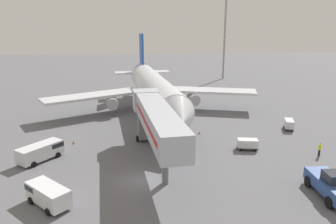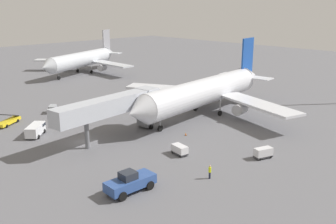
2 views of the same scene
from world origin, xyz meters
name	(u,v)px [view 2 (image 2 of 2)]	position (x,y,z in m)	size (l,w,h in m)	color
ground_plane	(83,142)	(0.00, 0.00, 0.00)	(300.00, 300.00, 0.00)	slate
airplane_at_gate	(206,91)	(3.09, 26.69, 4.74)	(40.13, 42.98, 14.04)	silver
jet_bridge	(115,106)	(2.00, 5.06, 5.44)	(5.38, 20.93, 7.22)	#B2B7C1
pushback_tug	(130,182)	(18.23, -5.08, 1.21)	(2.92, 6.27, 2.62)	#2D4C8E
belt_loader_truck	(8,121)	(-17.75, -4.70, 0.74)	(4.48, 5.60, 2.85)	yellow
service_van_near_right	(36,129)	(-8.50, -3.84, 1.10)	(4.74, 4.77, 1.91)	white
service_van_mid_center	(79,113)	(-11.85, 6.68, 1.16)	(5.06, 5.56, 2.02)	silver
baggage_cart_rear_right	(263,153)	(23.70, 15.02, 0.85)	(2.03, 2.92, 1.55)	#38383D
baggage_cart_outer_right	(53,109)	(-19.21, 5.01, 0.86)	(2.75, 2.55, 1.56)	#38383D
baggage_cart_near_center	(180,149)	(14.33, 7.41, 0.80)	(2.78, 1.77, 1.43)	#38383D
ground_crew_worker_foreground	(210,171)	(22.58, 4.34, 0.97)	(0.49, 0.49, 1.84)	#1E2333
safety_cone_alpha	(186,134)	(9.20, 14.25, 0.24)	(0.32, 0.32, 0.49)	black
safety_cone_bravo	(110,115)	(-9.03, 11.87, 0.24)	(0.32, 0.32, 0.49)	black
airplane_background	(83,59)	(-54.54, 34.69, 4.47)	(34.37, 35.46, 12.88)	silver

